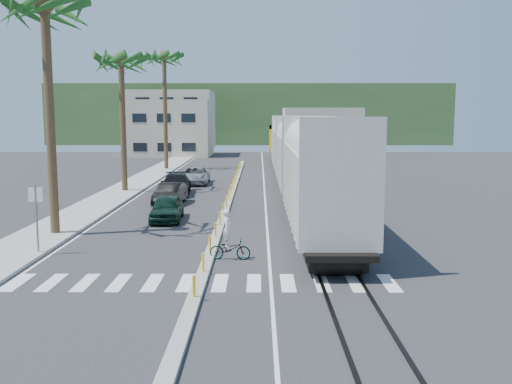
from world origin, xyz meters
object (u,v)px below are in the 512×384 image
(car_second, at_px, (170,194))
(cyclist, at_px, (229,244))
(car_lead, at_px, (167,208))
(street_sign, at_px, (36,209))

(car_second, distance_m, cyclist, 15.23)
(car_lead, relative_size, car_second, 0.98)
(street_sign, height_order, car_lead, street_sign)
(street_sign, xyz_separation_m, cyclist, (8.16, -0.67, -1.31))
(street_sign, distance_m, car_lead, 9.13)
(street_sign, relative_size, cyclist, 1.44)
(street_sign, distance_m, cyclist, 8.29)
(car_lead, distance_m, car_second, 5.84)
(cyclist, bearing_deg, car_second, 21.83)
(street_sign, relative_size, car_second, 0.68)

